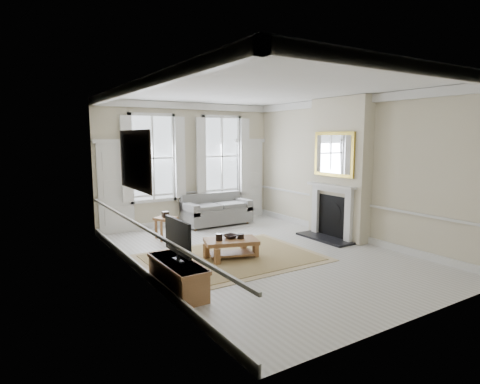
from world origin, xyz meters
TOP-DOWN VIEW (x-y plane):
  - floor at (0.00, 0.00)m, footprint 7.20×7.20m
  - ceiling at (0.00, 0.00)m, footprint 7.20×7.20m
  - back_wall at (0.00, 3.60)m, footprint 5.20×0.00m
  - left_wall at (-2.60, 0.00)m, footprint 0.00×7.20m
  - right_wall at (2.60, 0.00)m, footprint 0.00×7.20m
  - window_left at (-1.05, 3.55)m, footprint 1.26×0.20m
  - window_right at (1.05, 3.55)m, footprint 1.26×0.20m
  - door_left at (-2.05, 3.56)m, footprint 0.90×0.08m
  - door_right at (2.05, 3.56)m, footprint 0.90×0.08m
  - painting at (-2.56, 0.30)m, footprint 0.05×1.66m
  - chimney_breast at (2.43, 0.20)m, footprint 0.35×1.70m
  - hearth at (2.00, 0.20)m, footprint 0.55×1.50m
  - fireplace at (2.20, 0.20)m, footprint 0.21×1.45m
  - mirror at (2.21, 0.20)m, footprint 0.06×1.26m
  - sofa at (0.60, 3.11)m, footprint 1.87×0.91m
  - side_table at (-1.23, 2.31)m, footprint 0.58×0.58m
  - rug at (-0.70, 0.09)m, footprint 3.50×2.60m
  - coffee_table at (-0.70, 0.09)m, footprint 1.20×0.92m
  - ceramic_pot_a at (-0.95, 0.14)m, footprint 0.14×0.14m
  - ceramic_pot_b at (-0.50, 0.04)m, footprint 0.14×0.14m
  - bowl at (-0.65, 0.19)m, footprint 0.35×0.35m
  - tv_stand at (-2.34, -0.97)m, footprint 0.45×1.39m
  - tv at (-2.32, -0.97)m, footprint 0.08×0.90m

SIDE VIEW (x-z plane):
  - floor at x=0.00m, z-range 0.00..0.00m
  - rug at x=-0.70m, z-range 0.00..0.02m
  - hearth at x=2.00m, z-range 0.00..0.05m
  - tv_stand at x=-2.34m, z-range 0.00..0.50m
  - coffee_table at x=-0.70m, z-range 0.12..0.52m
  - sofa at x=0.60m, z-range -0.07..0.79m
  - side_table at x=-1.23m, z-range 0.16..0.69m
  - bowl at x=-0.65m, z-range 0.40..0.47m
  - ceramic_pot_b at x=-0.50m, z-range 0.40..0.50m
  - ceramic_pot_a at x=-0.95m, z-range 0.40..0.54m
  - fireplace at x=2.20m, z-range 0.07..1.40m
  - tv at x=-2.32m, z-range 0.55..1.23m
  - door_left at x=-2.05m, z-range 0.00..2.30m
  - door_right at x=2.05m, z-range 0.00..2.30m
  - back_wall at x=0.00m, z-range -0.90..4.30m
  - left_wall at x=-2.60m, z-range -1.90..5.30m
  - right_wall at x=2.60m, z-range -1.90..5.30m
  - chimney_breast at x=2.43m, z-range 0.01..3.39m
  - window_left at x=-1.05m, z-range 0.80..3.00m
  - window_right at x=1.05m, z-range 0.80..3.00m
  - painting at x=-2.56m, z-range 1.52..2.58m
  - mirror at x=2.21m, z-range 1.52..2.58m
  - ceiling at x=0.00m, z-range 3.40..3.40m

